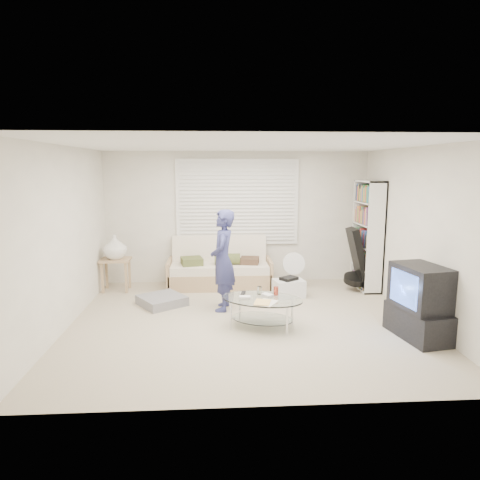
{
  "coord_description": "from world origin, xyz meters",
  "views": [
    {
      "loc": [
        -0.45,
        -5.9,
        2.21
      ],
      "look_at": [
        -0.07,
        0.3,
        1.15
      ],
      "focal_mm": 32.0,
      "sensor_mm": 36.0,
      "label": 1
    }
  ],
  "objects": [
    {
      "name": "floor_fan",
      "position": [
        0.99,
        1.64,
        0.4
      ],
      "size": [
        0.4,
        0.28,
        0.68
      ],
      "color": "white",
      "rests_on": "ground"
    },
    {
      "name": "standing_person",
      "position": [
        -0.32,
        0.55,
        0.79
      ],
      "size": [
        0.44,
        0.61,
        1.57
      ],
      "primitive_type": "imported",
      "rotation": [
        0.0,
        0.0,
        -1.69
      ],
      "color": "navy",
      "rests_on": "ground"
    },
    {
      "name": "tv_unit",
      "position": [
        2.2,
        -0.73,
        0.47
      ],
      "size": [
        0.62,
        0.95,
        0.96
      ],
      "color": "black",
      "rests_on": "ground"
    },
    {
      "name": "storage_bin",
      "position": [
        0.82,
        1.13,
        0.16
      ],
      "size": [
        0.56,
        0.44,
        0.35
      ],
      "color": "white",
      "rests_on": "ground"
    },
    {
      "name": "bookshelf",
      "position": [
        2.32,
        1.58,
        0.99
      ],
      "size": [
        0.31,
        0.83,
        1.97
      ],
      "color": "white",
      "rests_on": "ground"
    },
    {
      "name": "window_blinds",
      "position": [
        0.0,
        2.2,
        1.55
      ],
      "size": [
        2.32,
        0.08,
        1.62
      ],
      "color": "silver",
      "rests_on": "ground"
    },
    {
      "name": "grey_floor_pillow",
      "position": [
        -1.31,
        0.84,
        0.07
      ],
      "size": [
        0.89,
        0.89,
        0.14
      ],
      "primitive_type": "cube",
      "rotation": [
        0.0,
        0.0,
        0.6
      ],
      "color": "slate",
      "rests_on": "ground"
    },
    {
      "name": "futon_sofa",
      "position": [
        -0.35,
        1.87,
        0.31
      ],
      "size": [
        1.91,
        0.77,
        0.93
      ],
      "color": "tan",
      "rests_on": "ground"
    },
    {
      "name": "guitar_case",
      "position": [
        2.12,
        1.43,
        0.5
      ],
      "size": [
        0.45,
        0.42,
        1.12
      ],
      "color": "black",
      "rests_on": "ground"
    },
    {
      "name": "ground",
      "position": [
        0.0,
        0.0,
        0.0
      ],
      "size": [
        5.0,
        5.0,
        0.0
      ],
      "primitive_type": "plane",
      "color": "tan",
      "rests_on": "ground"
    },
    {
      "name": "room_shell",
      "position": [
        0.0,
        0.48,
        1.63
      ],
      "size": [
        5.02,
        4.52,
        2.51
      ],
      "color": "white",
      "rests_on": "ground"
    },
    {
      "name": "coffee_table",
      "position": [
        0.2,
        -0.24,
        0.34
      ],
      "size": [
        1.3,
        1.05,
        0.54
      ],
      "color": "silver",
      "rests_on": "ground"
    },
    {
      "name": "side_table",
      "position": [
        -2.22,
        1.7,
        0.76
      ],
      "size": [
        0.52,
        0.42,
        1.02
      ],
      "color": "tan",
      "rests_on": "ground"
    }
  ]
}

